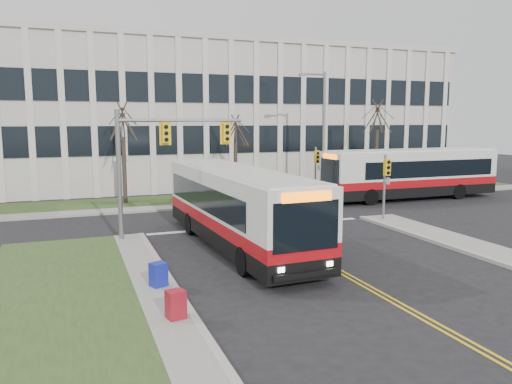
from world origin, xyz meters
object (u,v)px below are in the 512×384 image
object	(u,v)px
directory_sign	(245,183)
newspaper_box_blue	(158,276)
streetlight	(322,127)
bus_cross	(410,175)
bus_main	(237,209)
newspaper_box_red	(176,307)

from	to	relation	value
directory_sign	newspaper_box_blue	xyz separation A→B (m)	(-9.30, -17.81, -0.70)
streetlight	newspaper_box_blue	size ratio (longest dim) A/B	9.68
streetlight	bus_cross	world-z (taller)	streetlight
directory_sign	bus_main	distance (m)	14.04
newspaper_box_blue	bus_cross	bearing A→B (deg)	11.03
streetlight	newspaper_box_blue	world-z (taller)	streetlight
directory_sign	bus_main	xyz separation A→B (m)	(-4.97, -13.12, 0.56)
bus_main	newspaper_box_red	distance (m)	8.87
bus_main	newspaper_box_blue	distance (m)	6.50
directory_sign	newspaper_box_red	xyz separation A→B (m)	(-9.30, -20.76, -0.70)
streetlight	newspaper_box_red	bearing A→B (deg)	-127.32
streetlight	bus_cross	bearing A→B (deg)	-27.22
bus_main	newspaper_box_red	world-z (taller)	bus_main
streetlight	newspaper_box_blue	bearing A→B (deg)	-131.94
bus_main	newspaper_box_red	bearing A→B (deg)	-122.11
streetlight	bus_main	bearing A→B (deg)	-131.60
newspaper_box_blue	newspaper_box_red	world-z (taller)	same
bus_main	newspaper_box_blue	bearing A→B (deg)	-135.30
streetlight	bus_main	size ratio (longest dim) A/B	0.71
streetlight	bus_main	world-z (taller)	streetlight
directory_sign	newspaper_box_red	world-z (taller)	directory_sign
streetlight	directory_sign	bearing A→B (deg)	166.77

